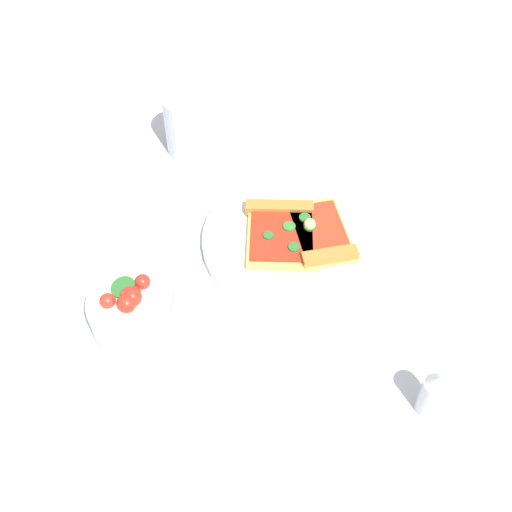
{
  "coord_description": "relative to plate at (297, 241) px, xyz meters",
  "views": [
    {
      "loc": [
        -0.15,
        0.61,
        0.73
      ],
      "look_at": [
        0.02,
        0.06,
        0.03
      ],
      "focal_mm": 46.5,
      "sensor_mm": 36.0,
      "label": 1
    }
  ],
  "objects": [
    {
      "name": "ground_plane",
      "position": [
        0.02,
        -0.0,
        -0.01
      ],
      "size": [
        2.4,
        2.4,
        0.0
      ],
      "primitive_type": "plane",
      "color": "silver",
      "rests_on": "ground"
    },
    {
      "name": "plate",
      "position": [
        0.0,
        0.0,
        0.0
      ],
      "size": [
        0.27,
        0.27,
        0.01
      ],
      "primitive_type": "cylinder",
      "color": "silver",
      "rests_on": "ground_plane"
    },
    {
      "name": "pizza_slice_near",
      "position": [
        0.03,
        -0.0,
        0.01
      ],
      "size": [
        0.13,
        0.14,
        0.02
      ],
      "color": "#E5B256",
      "rests_on": "plate"
    },
    {
      "name": "pizza_slice_far",
      "position": [
        -0.03,
        -0.01,
        0.01
      ],
      "size": [
        0.13,
        0.14,
        0.02
      ],
      "color": "#E5B256",
      "rests_on": "plate"
    },
    {
      "name": "salad_bowl",
      "position": [
        0.16,
        0.19,
        0.03
      ],
      "size": [
        0.12,
        0.12,
        0.07
      ],
      "color": "white",
      "rests_on": "ground_plane"
    },
    {
      "name": "soda_glass",
      "position": [
        0.22,
        -0.15,
        0.04
      ],
      "size": [
        0.07,
        0.07,
        0.1
      ],
      "color": "silver",
      "rests_on": "ground_plane"
    },
    {
      "name": "pepper_shaker",
      "position": [
        -0.22,
        0.2,
        0.03
      ],
      "size": [
        0.03,
        0.03,
        0.07
      ],
      "color": "silver",
      "rests_on": "ground_plane"
    }
  ]
}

